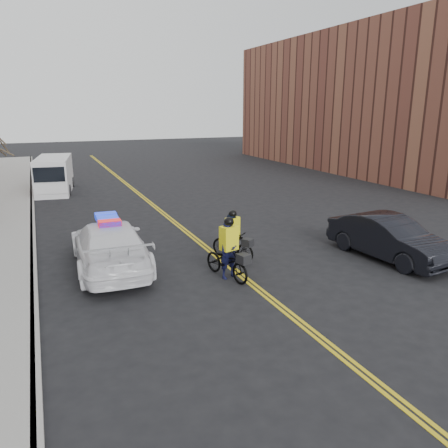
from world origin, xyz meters
TOP-DOWN VIEW (x-y plane):
  - ground at (0.00, 0.00)m, footprint 120.00×120.00m
  - center_line_left at (-0.08, 8.00)m, footprint 0.10×60.00m
  - center_line_right at (0.08, 8.00)m, footprint 0.10×60.00m
  - curb at (-6.00, 8.00)m, footprint 0.20×60.00m
  - building_across at (22.00, 18.00)m, footprint 12.00×30.00m
  - police_cruiser at (-3.66, 2.01)m, footprint 2.41×5.53m
  - dark_sedan at (5.41, -0.84)m, footprint 2.04×4.70m
  - cargo_van at (-4.64, 16.88)m, footprint 2.56×5.33m
  - cyclist_near at (-0.41, -0.28)m, footprint 1.18×2.08m
  - cyclist_far at (0.38, 1.19)m, footprint 1.28×1.76m

SIDE VIEW (x-z plane):
  - ground at x=0.00m, z-range 0.00..0.00m
  - center_line_left at x=-0.08m, z-range 0.00..0.01m
  - center_line_right at x=0.08m, z-range 0.00..0.01m
  - curb at x=-6.00m, z-range 0.00..0.15m
  - cyclist_near at x=-0.41m, z-range -0.29..1.64m
  - cyclist_far at x=0.38m, z-range -0.19..1.58m
  - dark_sedan at x=5.41m, z-range 0.00..1.50m
  - police_cruiser at x=-3.66m, z-range -0.07..1.67m
  - cargo_van at x=-4.64m, z-range -0.02..2.12m
  - building_across at x=22.00m, z-range 0.00..11.00m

